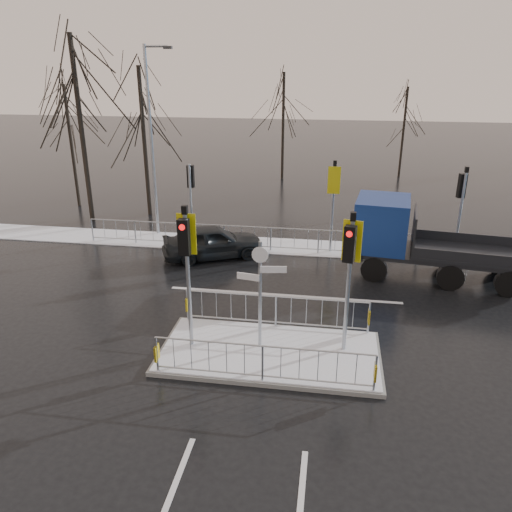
# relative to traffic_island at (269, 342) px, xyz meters

# --- Properties ---
(ground) EXTENTS (120.00, 120.00, 0.00)m
(ground) POSITION_rel_traffic_island_xyz_m (0.01, -0.01, -0.39)
(ground) COLOR black
(ground) RESTS_ON ground
(snow_verge) EXTENTS (30.00, 2.00, 0.04)m
(snow_verge) POSITION_rel_traffic_island_xyz_m (0.01, 8.59, -0.37)
(snow_verge) COLOR white
(snow_verge) RESTS_ON ground
(lane_markings) EXTENTS (8.00, 11.38, 0.01)m
(lane_markings) POSITION_rel_traffic_island_xyz_m (0.01, -0.34, -0.39)
(lane_markings) COLOR silver
(lane_markings) RESTS_ON ground
(traffic_island) EXTENTS (6.00, 3.04, 4.15)m
(traffic_island) POSITION_rel_traffic_island_xyz_m (0.00, 0.00, 0.00)
(traffic_island) COLOR slate
(traffic_island) RESTS_ON ground
(far_kerb_fixtures) EXTENTS (18.00, 0.65, 3.83)m
(far_kerb_fixtures) POSITION_rel_traffic_island_xyz_m (0.31, 8.08, 0.63)
(far_kerb_fixtures) COLOR #9CA3AA
(far_kerb_fixtures) RESTS_ON ground
(car_far_lane) EXTENTS (4.35, 3.14, 1.38)m
(car_far_lane) POSITION_rel_traffic_island_xyz_m (-3.23, 6.90, 0.30)
(car_far_lane) COLOR black
(car_far_lane) RESTS_ON ground
(flatbed_truck) EXTENTS (6.43, 3.05, 2.87)m
(flatbed_truck) POSITION_rel_traffic_island_xyz_m (4.22, 6.35, 1.14)
(flatbed_truck) COLOR black
(flatbed_truck) RESTS_ON ground
(tree_near_a) EXTENTS (4.75, 4.75, 8.97)m
(tree_near_a) POSITION_rel_traffic_island_xyz_m (-10.49, 10.99, 5.72)
(tree_near_a) COLOR black
(tree_near_a) RESTS_ON ground
(tree_near_b) EXTENTS (4.00, 4.00, 7.55)m
(tree_near_b) POSITION_rel_traffic_island_xyz_m (-7.99, 12.49, 4.76)
(tree_near_b) COLOR black
(tree_near_b) RESTS_ON ground
(tree_near_c) EXTENTS (3.50, 3.50, 6.61)m
(tree_near_c) POSITION_rel_traffic_island_xyz_m (-12.49, 13.49, 4.11)
(tree_near_c) COLOR black
(tree_near_c) RESTS_ON ground
(tree_far_a) EXTENTS (3.75, 3.75, 7.08)m
(tree_far_a) POSITION_rel_traffic_island_xyz_m (-1.99, 21.99, 4.43)
(tree_far_a) COLOR black
(tree_far_a) RESTS_ON ground
(tree_far_b) EXTENTS (3.25, 3.25, 6.14)m
(tree_far_b) POSITION_rel_traffic_island_xyz_m (6.01, 23.99, 3.79)
(tree_far_b) COLOR black
(tree_far_b) RESTS_ON ground
(street_lamp_left) EXTENTS (1.25, 0.18, 8.20)m
(street_lamp_left) POSITION_rel_traffic_island_xyz_m (-6.42, 9.49, 4.10)
(street_lamp_left) COLOR #9CA3AA
(street_lamp_left) RESTS_ON ground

